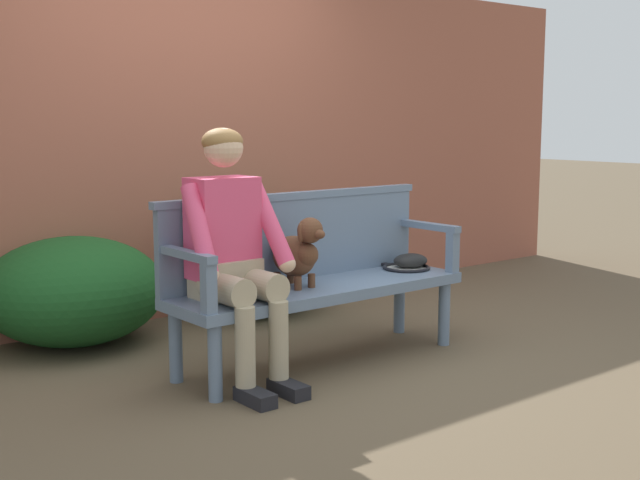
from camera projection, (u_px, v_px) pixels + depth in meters
The scene contains 13 objects.
ground_plane at pixel (320, 362), 4.72m from camera, with size 40.00×40.00×0.00m, color brown.
brick_garden_fence at pixel (171, 142), 5.81m from camera, with size 8.00×0.30×2.39m, color #9E5642.
hedge_bush_mid_right at pixel (73, 291), 5.06m from camera, with size 1.10×1.09×0.65m, color #194C1E.
hedge_bush_mid_left at pixel (253, 256), 5.88m from camera, with size 1.05×0.96×0.80m, color #194C1E.
hedge_bush_far_right at pixel (236, 251), 5.85m from camera, with size 0.80×0.54×0.88m, color #194C1E.
garden_bench at pixel (320, 294), 4.66m from camera, with size 1.78×0.51×0.45m.
bench_backrest at pixel (296, 235), 4.79m from camera, with size 1.82×0.06×0.50m.
bench_armrest_left_end at pixel (195, 268), 4.03m from camera, with size 0.06×0.51×0.28m.
bench_armrest_right_end at pixel (437, 237), 5.08m from camera, with size 0.06×0.51×0.28m.
person_seated at pixel (232, 246), 4.24m from camera, with size 0.56×0.65×1.32m.
dog_on_bench at pixel (298, 252), 4.54m from camera, with size 0.22×0.40×0.39m.
tennis_racket at pixel (403, 267), 5.14m from camera, with size 0.35×0.58×0.03m.
baseball_glove at pixel (410, 261), 5.15m from camera, with size 0.22×0.17×0.09m, color black.
Camera 1 is at (-2.87, -3.55, 1.37)m, focal length 46.96 mm.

